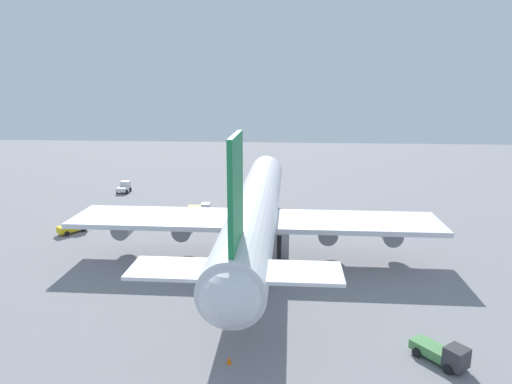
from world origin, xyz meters
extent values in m
plane|color=gray|center=(0.00, 0.00, 0.00)|extent=(266.29, 266.29, 0.00)
cylinder|color=silver|center=(0.00, 0.00, 6.89)|extent=(60.46, 6.68, 6.68)
sphere|color=silver|center=(30.23, 0.00, 6.89)|extent=(6.55, 6.55, 6.55)
sphere|color=silver|center=(-30.23, 0.00, 6.89)|extent=(5.68, 5.68, 5.68)
cube|color=#1E7F47|center=(-25.39, 0.00, 15.58)|extent=(8.46, 0.50, 10.69)
cube|color=silver|center=(-26.60, -5.31, 7.89)|extent=(5.44, 10.02, 0.36)
cube|color=silver|center=(-26.60, 5.31, 7.89)|extent=(5.44, 10.02, 0.36)
cube|color=silver|center=(-3.02, -14.40, 5.89)|extent=(10.28, 24.80, 0.70)
cube|color=silver|center=(-3.02, 14.40, 5.89)|extent=(10.28, 24.80, 0.70)
cylinder|color=gray|center=(-2.02, -10.68, 4.13)|extent=(5.35, 2.81, 2.81)
cylinder|color=gray|center=(-2.02, -19.86, 4.13)|extent=(5.35, 2.81, 2.81)
cylinder|color=gray|center=(-2.02, 10.68, 4.13)|extent=(5.35, 2.81, 2.81)
cylinder|color=gray|center=(-2.02, 19.86, 4.13)|extent=(5.35, 2.81, 2.81)
cylinder|color=black|center=(19.35, 0.00, 1.77)|extent=(0.70, 0.70, 3.55)
cylinder|color=black|center=(-3.02, -3.68, 1.77)|extent=(0.70, 0.70, 3.55)
cylinder|color=black|center=(-3.02, 3.68, 1.77)|extent=(0.70, 0.70, 3.55)
cube|color=silver|center=(7.74, 31.56, 1.32)|extent=(2.52, 2.51, 1.80)
cube|color=yellow|center=(5.70, 33.10, 0.97)|extent=(3.67, 3.37, 1.09)
cylinder|color=black|center=(7.12, 30.82, 0.42)|extent=(0.84, 0.73, 0.84)
cylinder|color=black|center=(8.29, 32.37, 0.42)|extent=(0.84, 0.73, 0.84)
cylinder|color=black|center=(4.59, 32.72, 0.42)|extent=(0.84, 0.73, 0.84)
cylinder|color=black|center=(5.76, 34.27, 0.42)|extent=(0.84, 0.73, 0.84)
cube|color=silver|center=(19.04, 11.38, 1.47)|extent=(2.03, 1.72, 1.93)
cube|color=yellow|center=(18.92, 13.52, 1.17)|extent=(2.09, 2.77, 1.32)
cylinder|color=black|center=(17.98, 11.33, 0.51)|extent=(0.34, 1.03, 1.02)
cylinder|color=black|center=(20.10, 11.44, 0.51)|extent=(0.34, 1.03, 1.02)
cylinder|color=black|center=(17.83, 13.98, 0.51)|extent=(0.34, 1.03, 1.02)
cylinder|color=black|center=(19.95, 14.10, 0.51)|extent=(0.34, 1.03, 1.02)
cube|color=#333338|center=(-29.49, -20.47, 1.36)|extent=(2.56, 2.58, 1.85)
cube|color=#4C8C4C|center=(-27.43, -18.77, 0.88)|extent=(3.93, 3.70, 0.90)
cylinder|color=black|center=(-30.05, -19.59, 0.43)|extent=(0.85, 0.77, 0.87)
cylinder|color=black|center=(-28.74, -21.18, 0.43)|extent=(0.85, 0.77, 0.87)
cylinder|color=black|center=(-27.50, -17.50, 0.43)|extent=(0.85, 0.77, 0.87)
cylinder|color=black|center=(-26.19, -19.08, 0.43)|extent=(0.85, 0.77, 0.87)
cube|color=silver|center=(37.80, 34.29, 1.51)|extent=(1.59, 2.15, 2.04)
cube|color=white|center=(35.80, 34.32, 0.96)|extent=(2.45, 2.16, 0.95)
cylinder|color=black|center=(37.81, 33.14, 0.49)|extent=(0.98, 0.29, 0.98)
cylinder|color=black|center=(37.83, 35.45, 0.49)|extent=(0.98, 0.29, 0.98)
cylinder|color=black|center=(35.33, 33.16, 0.49)|extent=(0.98, 0.29, 0.98)
cylinder|color=black|center=(35.35, 35.48, 0.49)|extent=(0.98, 0.29, 0.98)
cone|color=orange|center=(29.96, 0.71, 0.28)|extent=(0.39, 0.39, 0.56)
cone|color=orange|center=(-29.96, 0.24, 0.36)|extent=(0.51, 0.51, 0.73)
camera|label=1|loc=(-68.24, -5.19, 25.66)|focal=32.64mm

